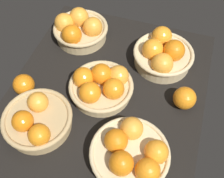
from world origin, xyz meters
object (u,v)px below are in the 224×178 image
object	(u,v)px
basket_far_right	(79,29)
loose_orange_back_gap	(24,85)
basket_near_right	(163,54)
basket_far_left	(37,120)
loose_orange_front_gap	(185,98)
basket_center	(101,85)
basket_near_left	(131,154)

from	to	relation	value
basket_far_right	loose_orange_back_gap	xyz separation A→B (cm)	(-32.95, 8.80, -1.12)
basket_near_right	loose_orange_back_gap	xyz separation A→B (cm)	(-29.56, 45.48, -1.21)
basket_far_right	basket_far_left	xyz separation A→B (cm)	(-44.93, -2.74, -0.90)
basket_far_right	loose_orange_front_gap	bearing A→B (deg)	-113.30
basket_near_right	basket_far_left	distance (cm)	53.64
basket_near_right	loose_orange_back_gap	world-z (taller)	basket_near_right
basket_center	loose_orange_back_gap	distance (cm)	28.49
basket_near_right	loose_orange_back_gap	bearing A→B (deg)	123.02
basket_far_left	loose_orange_back_gap	world-z (taller)	basket_far_left
loose_orange_front_gap	loose_orange_back_gap	bearing A→B (deg)	102.02
basket_near_right	loose_orange_front_gap	bearing A→B (deg)	-146.29
basket_center	loose_orange_front_gap	bearing A→B (deg)	-82.47
basket_near_right	basket_center	bearing A→B (deg)	139.53
loose_orange_front_gap	loose_orange_back_gap	xyz separation A→B (cm)	(-12.16, 57.09, -0.15)
basket_near_right	basket_far_right	xyz separation A→B (cm)	(3.40, 36.68, -0.09)
loose_orange_front_gap	basket_near_right	bearing A→B (deg)	33.71
basket_near_left	loose_orange_front_gap	xyz separation A→B (cm)	(26.17, -12.39, -0.85)
basket_far_right	loose_orange_back_gap	distance (cm)	34.13
loose_orange_back_gap	basket_far_left	bearing A→B (deg)	-136.06
basket_far_right	loose_orange_back_gap	world-z (taller)	basket_far_right
basket_near_left	basket_far_left	xyz separation A→B (cm)	(2.04, 33.16, -0.78)
basket_near_right	basket_near_left	world-z (taller)	basket_near_right
loose_orange_back_gap	basket_far_right	bearing A→B (deg)	-14.95
basket_far_left	loose_orange_front_gap	bearing A→B (deg)	-62.08
basket_far_right	basket_near_left	bearing A→B (deg)	-142.61
basket_far_right	basket_far_left	distance (cm)	45.02
loose_orange_front_gap	loose_orange_back_gap	size ratio (longest dim) A/B	1.04
loose_orange_front_gap	basket_near_left	bearing A→B (deg)	154.66
basket_far_right	basket_near_left	world-z (taller)	basket_far_right
basket_center	basket_far_left	distance (cm)	25.60
basket_near_right	loose_orange_front_gap	world-z (taller)	basket_near_right
basket_near_left	loose_orange_back_gap	bearing A→B (deg)	72.59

